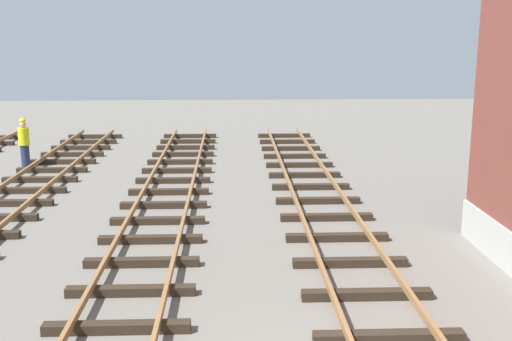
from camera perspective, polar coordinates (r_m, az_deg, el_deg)
name	(u,v)px	position (r m, az deg, el deg)	size (l,w,h in m)	color
track_worker_foreground	(24,143)	(24.86, -20.43, 2.39)	(0.40, 0.40, 1.87)	#262D4C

